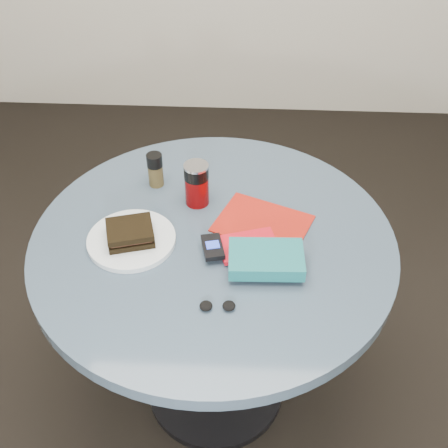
{
  "coord_description": "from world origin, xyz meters",
  "views": [
    {
      "loc": [
        0.09,
        -1.12,
        1.8
      ],
      "look_at": [
        0.03,
        0.0,
        0.8
      ],
      "focal_mm": 45.0,
      "sensor_mm": 36.0,
      "label": 1
    }
  ],
  "objects_px": {
    "plate": "(132,240)",
    "mp3_player": "(213,247)",
    "sandwich": "(130,233)",
    "novel": "(266,259)",
    "magazine": "(263,223)",
    "pepper_grinder": "(155,170)",
    "headphones": "(217,306)",
    "soda_can": "(197,184)",
    "table": "(214,278)",
    "red_book": "(248,246)"
  },
  "relations": [
    {
      "from": "pepper_grinder",
      "to": "magazine",
      "type": "xyz_separation_m",
      "value": [
        0.32,
        -0.17,
        -0.05
      ]
    },
    {
      "from": "pepper_grinder",
      "to": "novel",
      "type": "distance_m",
      "value": 0.48
    },
    {
      "from": "table",
      "to": "red_book",
      "type": "bearing_deg",
      "value": -22.55
    },
    {
      "from": "plate",
      "to": "magazine",
      "type": "xyz_separation_m",
      "value": [
        0.35,
        0.09,
        -0.01
      ]
    },
    {
      "from": "novel",
      "to": "headphones",
      "type": "xyz_separation_m",
      "value": [
        -0.12,
        -0.14,
        -0.03
      ]
    },
    {
      "from": "sandwich",
      "to": "headphones",
      "type": "bearing_deg",
      "value": -41.27
    },
    {
      "from": "pepper_grinder",
      "to": "mp3_player",
      "type": "distance_m",
      "value": 0.35
    },
    {
      "from": "pepper_grinder",
      "to": "mp3_player",
      "type": "bearing_deg",
      "value": -56.84
    },
    {
      "from": "magazine",
      "to": "headphones",
      "type": "distance_m",
      "value": 0.33
    },
    {
      "from": "table",
      "to": "magazine",
      "type": "distance_m",
      "value": 0.22
    },
    {
      "from": "plate",
      "to": "mp3_player",
      "type": "height_order",
      "value": "mp3_player"
    },
    {
      "from": "plate",
      "to": "pepper_grinder",
      "type": "distance_m",
      "value": 0.26
    },
    {
      "from": "table",
      "to": "pepper_grinder",
      "type": "relative_size",
      "value": 9.27
    },
    {
      "from": "pepper_grinder",
      "to": "red_book",
      "type": "bearing_deg",
      "value": -43.41
    },
    {
      "from": "table",
      "to": "headphones",
      "type": "distance_m",
      "value": 0.3
    },
    {
      "from": "magazine",
      "to": "mp3_player",
      "type": "bearing_deg",
      "value": -113.79
    },
    {
      "from": "mp3_player",
      "to": "headphones",
      "type": "bearing_deg",
      "value": -82.79
    },
    {
      "from": "soda_can",
      "to": "mp3_player",
      "type": "height_order",
      "value": "soda_can"
    },
    {
      "from": "table",
      "to": "red_book",
      "type": "relative_size",
      "value": 6.43
    },
    {
      "from": "plate",
      "to": "magazine",
      "type": "relative_size",
      "value": 0.96
    },
    {
      "from": "pepper_grinder",
      "to": "headphones",
      "type": "relative_size",
      "value": 1.22
    },
    {
      "from": "soda_can",
      "to": "mp3_player",
      "type": "bearing_deg",
      "value": -74.45
    },
    {
      "from": "plate",
      "to": "pepper_grinder",
      "type": "relative_size",
      "value": 2.22
    },
    {
      "from": "magazine",
      "to": "red_book",
      "type": "relative_size",
      "value": 1.6
    },
    {
      "from": "sandwich",
      "to": "novel",
      "type": "bearing_deg",
      "value": -12.32
    },
    {
      "from": "pepper_grinder",
      "to": "magazine",
      "type": "distance_m",
      "value": 0.37
    },
    {
      "from": "plate",
      "to": "pepper_grinder",
      "type": "bearing_deg",
      "value": 82.99
    },
    {
      "from": "plate",
      "to": "soda_can",
      "type": "bearing_deg",
      "value": 47.62
    },
    {
      "from": "plate",
      "to": "red_book",
      "type": "xyz_separation_m",
      "value": [
        0.32,
        -0.01,
        0.0
      ]
    },
    {
      "from": "table",
      "to": "sandwich",
      "type": "relative_size",
      "value": 6.93
    },
    {
      "from": "table",
      "to": "plate",
      "type": "distance_m",
      "value": 0.28
    },
    {
      "from": "table",
      "to": "red_book",
      "type": "distance_m",
      "value": 0.2
    },
    {
      "from": "plate",
      "to": "sandwich",
      "type": "height_order",
      "value": "sandwich"
    },
    {
      "from": "red_book",
      "to": "novel",
      "type": "xyz_separation_m",
      "value": [
        0.05,
        -0.07,
        0.02
      ]
    },
    {
      "from": "soda_can",
      "to": "pepper_grinder",
      "type": "relative_size",
      "value": 1.23
    },
    {
      "from": "plate",
      "to": "headphones",
      "type": "bearing_deg",
      "value": -41.76
    },
    {
      "from": "soda_can",
      "to": "red_book",
      "type": "bearing_deg",
      "value": -51.2
    },
    {
      "from": "table",
      "to": "magazine",
      "type": "xyz_separation_m",
      "value": [
        0.14,
        0.06,
        0.17
      ]
    },
    {
      "from": "table",
      "to": "soda_can",
      "type": "distance_m",
      "value": 0.28
    },
    {
      "from": "sandwich",
      "to": "pepper_grinder",
      "type": "distance_m",
      "value": 0.26
    },
    {
      "from": "table",
      "to": "red_book",
      "type": "height_order",
      "value": "red_book"
    },
    {
      "from": "sandwich",
      "to": "magazine",
      "type": "relative_size",
      "value": 0.58
    },
    {
      "from": "mp3_player",
      "to": "pepper_grinder",
      "type": "bearing_deg",
      "value": 123.16
    },
    {
      "from": "table",
      "to": "novel",
      "type": "xyz_separation_m",
      "value": [
        0.14,
        -0.11,
        0.2
      ]
    },
    {
      "from": "magazine",
      "to": "red_book",
      "type": "distance_m",
      "value": 0.11
    },
    {
      "from": "plate",
      "to": "magazine",
      "type": "bearing_deg",
      "value": 14.4
    },
    {
      "from": "novel",
      "to": "headphones",
      "type": "distance_m",
      "value": 0.18
    },
    {
      "from": "sandwich",
      "to": "novel",
      "type": "distance_m",
      "value": 0.37
    },
    {
      "from": "magazine",
      "to": "novel",
      "type": "bearing_deg",
      "value": -64.88
    },
    {
      "from": "table",
      "to": "plate",
      "type": "xyz_separation_m",
      "value": [
        -0.22,
        -0.03,
        0.17
      ]
    }
  ]
}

